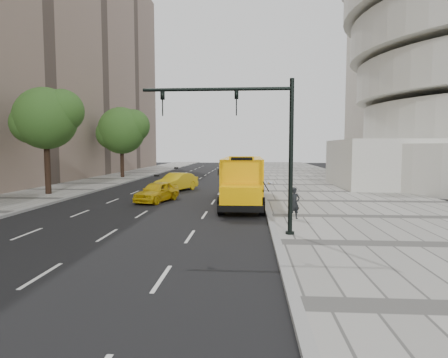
# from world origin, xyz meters

# --- Properties ---
(ground) EXTENTS (140.00, 140.00, 0.00)m
(ground) POSITION_xyz_m (0.00, 0.00, 0.00)
(ground) COLOR black
(ground) RESTS_ON ground
(sidewalk_museum) EXTENTS (12.00, 140.00, 0.15)m
(sidewalk_museum) POSITION_xyz_m (12.00, 0.00, 0.07)
(sidewalk_museum) COLOR #9A9791
(sidewalk_museum) RESTS_ON ground
(sidewalk_far) EXTENTS (6.00, 140.00, 0.15)m
(sidewalk_far) POSITION_xyz_m (-11.00, 0.00, 0.07)
(sidewalk_far) COLOR #9A9791
(sidewalk_far) RESTS_ON ground
(curb_museum) EXTENTS (0.30, 140.00, 0.15)m
(curb_museum) POSITION_xyz_m (6.00, 0.00, 0.07)
(curb_museum) COLOR gray
(curb_museum) RESTS_ON ground
(curb_far) EXTENTS (0.30, 140.00, 0.15)m
(curb_far) POSITION_xyz_m (-8.00, 0.00, 0.07)
(curb_far) COLOR gray
(curb_far) RESTS_ON ground
(tree_b) EXTENTS (5.24, 4.66, 8.22)m
(tree_b) POSITION_xyz_m (-10.41, 2.53, 5.93)
(tree_b) COLOR black
(tree_b) RESTS_ON ground
(tree_c) EXTENTS (6.30, 5.60, 8.57)m
(tree_c) POSITION_xyz_m (-10.39, 19.39, 5.82)
(tree_c) COLOR black
(tree_c) RESTS_ON ground
(school_bus) EXTENTS (2.96, 11.56, 3.19)m
(school_bus) POSITION_xyz_m (4.50, -0.00, 1.76)
(school_bus) COLOR #FFB102
(school_bus) RESTS_ON ground
(taxi_near) EXTENTS (2.71, 4.37, 1.39)m
(taxi_near) POSITION_xyz_m (-1.34, -0.14, 0.69)
(taxi_near) COLOR gold
(taxi_near) RESTS_ON ground
(taxi_far) EXTENTS (3.26, 4.88, 1.52)m
(taxi_far) POSITION_xyz_m (-1.27, 6.33, 0.76)
(taxi_far) COLOR gold
(taxi_far) RESTS_ON ground
(pedestrian) EXTENTS (0.67, 0.57, 1.57)m
(pedestrian) POSITION_xyz_m (7.16, -6.61, 0.94)
(pedestrian) COLOR black
(pedestrian) RESTS_ON sidewalk_museum
(traffic_signal) EXTENTS (6.18, 0.36, 6.40)m
(traffic_signal) POSITION_xyz_m (5.19, -9.89, 4.09)
(traffic_signal) COLOR black
(traffic_signal) RESTS_ON ground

